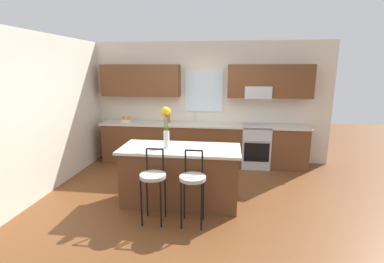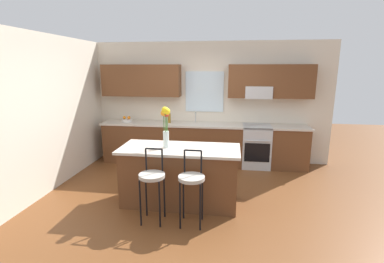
{
  "view_description": "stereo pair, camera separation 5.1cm",
  "coord_description": "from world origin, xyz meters",
  "views": [
    {
      "loc": [
        0.55,
        -4.37,
        2.13
      ],
      "look_at": [
        -0.08,
        0.55,
        1.0
      ],
      "focal_mm": 26.23,
      "sensor_mm": 36.0,
      "label": 1
    },
    {
      "loc": [
        0.61,
        -4.36,
        2.13
      ],
      "look_at": [
        -0.08,
        0.55,
        1.0
      ],
      "focal_mm": 26.23,
      "sensor_mm": 36.0,
      "label": 2
    }
  ],
  "objects": [
    {
      "name": "ground_plane",
      "position": [
        0.0,
        0.0,
        0.0
      ],
      "size": [
        14.0,
        14.0,
        0.0
      ],
      "primitive_type": "plane",
      "color": "brown"
    },
    {
      "name": "wall_left",
      "position": [
        -2.56,
        0.3,
        1.35
      ],
      "size": [
        0.12,
        4.6,
        2.7
      ],
      "primitive_type": "cube",
      "color": "beige",
      "rests_on": "ground"
    },
    {
      "name": "back_wall_assembly",
      "position": [
        0.02,
        1.98,
        1.51
      ],
      "size": [
        5.6,
        0.5,
        2.7
      ],
      "color": "beige",
      "rests_on": "ground"
    },
    {
      "name": "counter_run",
      "position": [
        -0.0,
        1.7,
        0.47
      ],
      "size": [
        4.56,
        0.64,
        0.92
      ],
      "color": "brown",
      "rests_on": "ground"
    },
    {
      "name": "sink_faucet",
      "position": [
        -0.18,
        1.84,
        1.06
      ],
      "size": [
        0.02,
        0.13,
        0.23
      ],
      "color": "#B7BABC",
      "rests_on": "counter_run"
    },
    {
      "name": "oven_range",
      "position": [
        1.17,
        1.68,
        0.46
      ],
      "size": [
        0.6,
        0.64,
        0.92
      ],
      "color": "#B7BABC",
      "rests_on": "ground"
    },
    {
      "name": "kitchen_island",
      "position": [
        -0.17,
        -0.25,
        0.46
      ],
      "size": [
        1.86,
        0.8,
        0.92
      ],
      "color": "brown",
      "rests_on": "ground"
    },
    {
      "name": "bar_stool_near",
      "position": [
        -0.44,
        -0.86,
        0.64
      ],
      "size": [
        0.36,
        0.36,
        1.04
      ],
      "color": "black",
      "rests_on": "ground"
    },
    {
      "name": "bar_stool_middle",
      "position": [
        0.11,
        -0.86,
        0.64
      ],
      "size": [
        0.36,
        0.36,
        1.04
      ],
      "color": "black",
      "rests_on": "ground"
    },
    {
      "name": "flower_vase",
      "position": [
        -0.37,
        -0.27,
        1.32
      ],
      "size": [
        0.15,
        0.15,
        0.64
      ],
      "color": "silver",
      "rests_on": "kitchen_island"
    },
    {
      "name": "fruit_bowl_oranges",
      "position": [
        -1.76,
        1.7,
        0.96
      ],
      "size": [
        0.24,
        0.24,
        0.13
      ],
      "color": "silver",
      "rests_on": "counter_run"
    },
    {
      "name": "bottle_olive_oil",
      "position": [
        -0.76,
        1.7,
        1.03
      ],
      "size": [
        0.06,
        0.06,
        0.29
      ],
      "color": "olive",
      "rests_on": "counter_run"
    }
  ]
}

